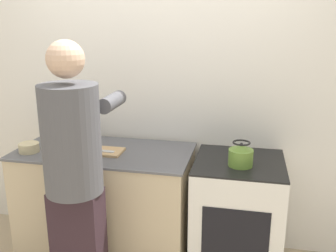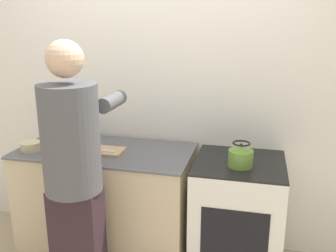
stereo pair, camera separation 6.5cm
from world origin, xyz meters
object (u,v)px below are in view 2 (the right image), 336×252
object	(u,v)px
kettle	(241,156)
bowl_prep	(31,146)
cutting_board	(101,150)
oven	(237,218)
canister_jar	(81,131)
knife	(101,150)
person	(74,170)

from	to	relation	value
kettle	bowl_prep	xyz separation A→B (m)	(-1.56, -0.06, -0.03)
cutting_board	bowl_prep	world-z (taller)	bowl_prep
oven	bowl_prep	size ratio (longest dim) A/B	5.90
bowl_prep	canister_jar	xyz separation A→B (m)	(0.28, 0.29, 0.06)
cutting_board	knife	xyz separation A→B (m)	(0.01, -0.02, 0.01)
knife	kettle	size ratio (longest dim) A/B	1.26
cutting_board	canister_jar	bearing A→B (deg)	143.79
cutting_board	canister_jar	size ratio (longest dim) A/B	1.83
knife	kettle	distance (m)	1.03
oven	knife	world-z (taller)	knife
cutting_board	person	bearing A→B (deg)	-86.46
knife	canister_jar	world-z (taller)	canister_jar
kettle	canister_jar	xyz separation A→B (m)	(-1.28, 0.22, 0.02)
kettle	bowl_prep	distance (m)	1.56
cutting_board	kettle	distance (m)	1.04
person	bowl_prep	bearing A→B (deg)	145.40
knife	cutting_board	bearing A→B (deg)	107.36
person	bowl_prep	xyz separation A→B (m)	(-0.56, 0.38, -0.02)
oven	bowl_prep	distance (m)	1.64
kettle	person	bearing A→B (deg)	-155.89
person	cutting_board	size ratio (longest dim) A/B	5.21
knife	kettle	bearing A→B (deg)	2.38
cutting_board	bowl_prep	distance (m)	0.54
cutting_board	knife	bearing A→B (deg)	-76.01
oven	cutting_board	bearing A→B (deg)	-177.64
person	kettle	distance (m)	1.10
cutting_board	canister_jar	world-z (taller)	canister_jar
person	bowl_prep	world-z (taller)	person
person	oven	bearing A→B (deg)	28.10
kettle	bowl_prep	bearing A→B (deg)	-177.63
cutting_board	knife	size ratio (longest dim) A/B	1.55
oven	bowl_prep	world-z (taller)	bowl_prep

